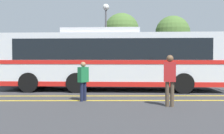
% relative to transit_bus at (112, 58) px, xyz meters
% --- Properties ---
extents(ground_plane, '(220.00, 220.00, 0.00)m').
position_rel_transit_bus_xyz_m(ground_plane, '(-0.38, 0.07, -1.71)').
color(ground_plane, '#38383A').
extents(lane_strip_0, '(31.48, 0.20, 0.01)m').
position_rel_transit_bus_xyz_m(lane_strip_0, '(0.01, -2.20, -1.71)').
color(lane_strip_0, gold).
rests_on(lane_strip_0, ground_plane).
extents(lane_strip_1, '(31.48, 0.20, 0.01)m').
position_rel_transit_bus_xyz_m(lane_strip_1, '(0.01, -3.52, -1.71)').
color(lane_strip_1, gold).
rests_on(lane_strip_1, ground_plane).
extents(curb_strip, '(39.48, 0.36, 0.15)m').
position_rel_transit_bus_xyz_m(curb_strip, '(0.01, 4.95, -1.64)').
color(curb_strip, '#99999E').
rests_on(curb_strip, ground_plane).
extents(transit_bus, '(11.92, 3.24, 3.28)m').
position_rel_transit_bus_xyz_m(transit_bus, '(0.00, 0.00, 0.00)').
color(transit_bus, silver).
rests_on(transit_bus, ground_plane).
extents(parked_car_1, '(4.28, 2.13, 1.49)m').
position_rel_transit_bus_xyz_m(parked_car_1, '(-5.02, 3.16, -0.97)').
color(parked_car_1, navy).
rests_on(parked_car_1, ground_plane).
extents(parked_car_2, '(5.00, 2.18, 1.44)m').
position_rel_transit_bus_xyz_m(parked_car_2, '(0.85, 3.41, -0.97)').
color(parked_car_2, maroon).
rests_on(parked_car_2, ground_plane).
extents(pedestrian_0, '(0.44, 0.46, 1.58)m').
position_rel_transit_bus_xyz_m(pedestrian_0, '(-1.18, -3.61, -0.82)').
color(pedestrian_0, '#191E38').
rests_on(pedestrian_0, ground_plane).
extents(pedestrian_1, '(0.46, 0.32, 1.84)m').
position_rel_transit_bus_xyz_m(pedestrian_1, '(2.03, -4.83, -0.65)').
color(pedestrian_1, brown).
rests_on(pedestrian_1, ground_plane).
extents(street_lamp, '(0.47, 0.47, 5.78)m').
position_rel_transit_bus_xyz_m(street_lamp, '(-0.40, 5.60, 2.40)').
color(street_lamp, '#59595E').
rests_on(street_lamp, ground_plane).
extents(tree_0, '(2.92, 2.92, 5.31)m').
position_rel_transit_bus_xyz_m(tree_0, '(5.21, 8.10, 2.12)').
color(tree_0, '#513823').
rests_on(tree_0, ground_plane).
extents(tree_1, '(2.90, 2.90, 5.46)m').
position_rel_transit_bus_xyz_m(tree_1, '(0.87, 7.69, 2.27)').
color(tree_1, '#513823').
rests_on(tree_1, ground_plane).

